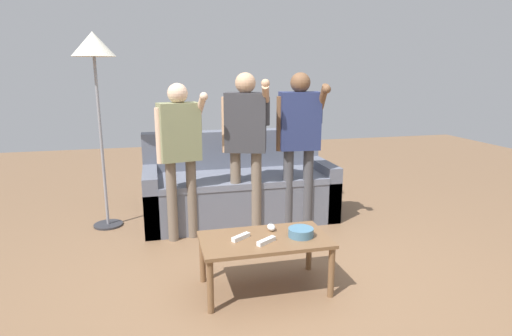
% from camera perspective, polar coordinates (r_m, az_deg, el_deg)
% --- Properties ---
extents(ground_plane, '(12.00, 12.00, 0.00)m').
position_cam_1_polar(ground_plane, '(3.21, 4.40, -15.11)').
color(ground_plane, brown).
extents(couch, '(1.93, 0.84, 0.88)m').
position_cam_1_polar(couch, '(4.40, -2.39, -2.84)').
color(couch, slate).
rests_on(couch, ground).
extents(coffee_table, '(0.89, 0.49, 0.39)m').
position_cam_1_polar(coffee_table, '(2.96, 1.20, -10.44)').
color(coffee_table, brown).
rests_on(coffee_table, ground).
extents(snack_bowl, '(0.18, 0.18, 0.06)m').
position_cam_1_polar(snack_bowl, '(2.97, 6.13, -8.71)').
color(snack_bowl, teal).
rests_on(snack_bowl, coffee_table).
extents(game_remote_nunchuk, '(0.06, 0.09, 0.05)m').
position_cam_1_polar(game_remote_nunchuk, '(3.06, 2.09, -8.05)').
color(game_remote_nunchuk, white).
rests_on(game_remote_nunchuk, coffee_table).
extents(floor_lamp, '(0.39, 0.39, 1.86)m').
position_cam_1_polar(floor_lamp, '(4.22, -21.20, 14.05)').
color(floor_lamp, '#2D2D33').
rests_on(floor_lamp, ground).
extents(player_left, '(0.45, 0.30, 1.41)m').
position_cam_1_polar(player_left, '(3.74, -10.34, 3.28)').
color(player_left, '#756656').
rests_on(player_left, ground).
extents(player_center, '(0.43, 0.40, 1.50)m').
position_cam_1_polar(player_center, '(3.85, -1.41, 4.61)').
color(player_center, '#756656').
rests_on(player_center, ground).
extents(player_right, '(0.44, 0.38, 1.50)m').
position_cam_1_polar(player_right, '(3.98, 5.93, 4.81)').
color(player_right, '#47474C').
rests_on(player_right, ground).
extents(game_remote_wand_near, '(0.15, 0.12, 0.03)m').
position_cam_1_polar(game_remote_wand_near, '(2.91, -2.08, -9.39)').
color(game_remote_wand_near, white).
rests_on(game_remote_wand_near, coffee_table).
extents(game_remote_wand_far, '(0.15, 0.12, 0.03)m').
position_cam_1_polar(game_remote_wand_far, '(2.85, 1.41, -9.92)').
color(game_remote_wand_far, white).
rests_on(game_remote_wand_far, coffee_table).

